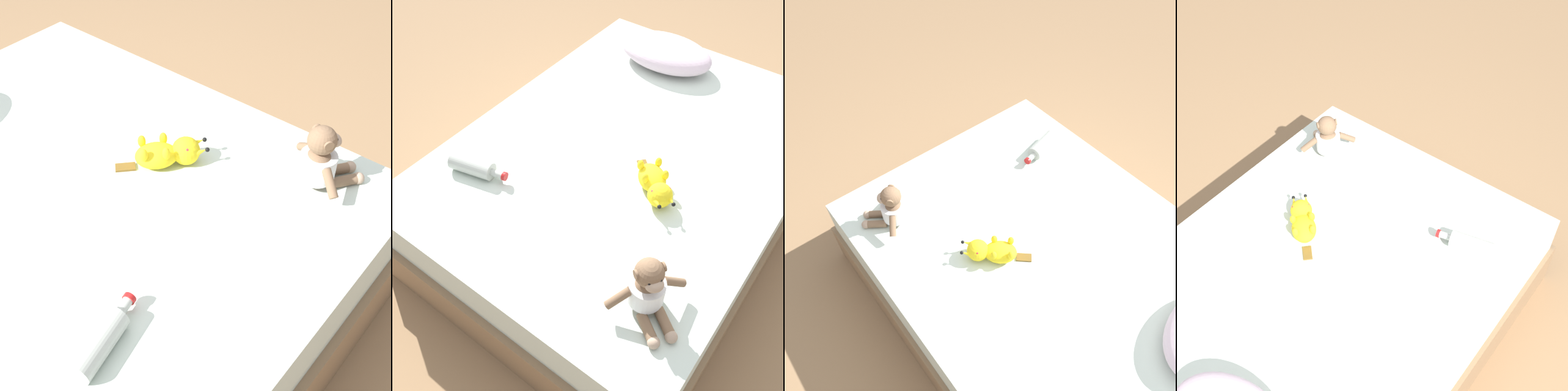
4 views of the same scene
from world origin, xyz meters
TOP-DOWN VIEW (x-y plane):
  - ground_plane at (0.00, 0.00)m, footprint 16.00×16.00m
  - bed at (0.00, 0.00)m, footprint 1.42×1.92m
  - plush_monkey at (0.46, -0.63)m, footprint 0.25×0.25m
  - plush_yellow_creature at (0.23, -0.18)m, footprint 0.28×0.26m
  - glass_bottle at (-0.44, -0.53)m, footprint 0.26×0.12m

SIDE VIEW (x-z plane):
  - ground_plane at x=0.00m, z-range 0.00..0.00m
  - bed at x=0.00m, z-range 0.00..0.48m
  - glass_bottle at x=-0.44m, z-range 0.48..0.56m
  - plush_yellow_creature at x=0.23m, z-range 0.47..0.58m
  - plush_monkey at x=0.46m, z-range 0.46..0.69m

